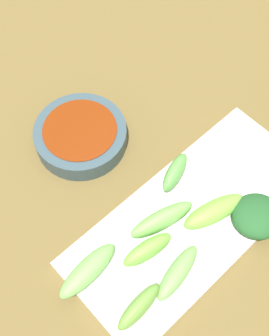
# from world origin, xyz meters

# --- Properties ---
(tabletop) EXTENTS (2.10, 2.10, 0.02)m
(tabletop) POSITION_xyz_m (0.00, 0.00, 0.01)
(tabletop) COLOR brown
(tabletop) RESTS_ON ground
(sauce_bowl) EXTENTS (0.13, 0.13, 0.03)m
(sauce_bowl) POSITION_xyz_m (-0.13, -0.04, 0.04)
(sauce_bowl) COLOR #364B55
(sauce_bowl) RESTS_ON tabletop
(serving_plate) EXTENTS (0.15, 0.35, 0.01)m
(serving_plate) POSITION_xyz_m (0.06, -0.01, 0.03)
(serving_plate) COLOR white
(serving_plate) RESTS_ON tabletop
(broccoli_leafy_0) EXTENTS (0.08, 0.08, 0.03)m
(broccoli_leafy_0) POSITION_xyz_m (0.12, 0.04, 0.05)
(broccoli_leafy_0) COLOR #205226
(broccoli_leafy_0) RESTS_ON serving_plate
(broccoli_stalk_1) EXTENTS (0.04, 0.08, 0.02)m
(broccoli_stalk_1) POSITION_xyz_m (0.10, -0.08, 0.04)
(broccoli_stalk_1) COLOR #71A354
(broccoli_stalk_1) RESTS_ON serving_plate
(broccoli_stalk_2) EXTENTS (0.03, 0.07, 0.03)m
(broccoli_stalk_2) POSITION_xyz_m (0.06, -0.09, 0.05)
(broccoli_stalk_2) COLOR #72B541
(broccoli_stalk_2) RESTS_ON serving_plate
(broccoli_stalk_3) EXTENTS (0.04, 0.09, 0.03)m
(broccoli_stalk_3) POSITION_xyz_m (0.04, -0.05, 0.05)
(broccoli_stalk_3) COLOR #73B753
(broccoli_stalk_3) RESTS_ON serving_plate
(broccoli_stalk_4) EXTENTS (0.03, 0.09, 0.02)m
(broccoli_stalk_4) POSITION_xyz_m (0.03, -0.16, 0.04)
(broccoli_stalk_4) COLOR #73B157
(broccoli_stalk_4) RESTS_ON serving_plate
(broccoli_stalk_5) EXTENTS (0.04, 0.07, 0.03)m
(broccoli_stalk_5) POSITION_xyz_m (0.01, 0.01, 0.05)
(broccoli_stalk_5) COLOR #5DA54B
(broccoli_stalk_5) RESTS_ON serving_plate
(broccoli_stalk_6) EXTENTS (0.05, 0.09, 0.03)m
(broccoli_stalk_6) POSITION_xyz_m (0.08, 0.01, 0.04)
(broccoli_stalk_6) COLOR #76B73F
(broccoli_stalk_6) RESTS_ON serving_plate
(broccoli_stalk_7) EXTENTS (0.03, 0.07, 0.03)m
(broccoli_stalk_7) POSITION_xyz_m (0.10, -0.14, 0.05)
(broccoli_stalk_7) COLOR #699E3F
(broccoli_stalk_7) RESTS_ON serving_plate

